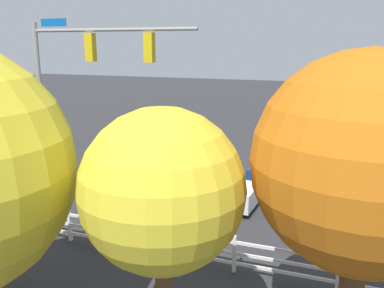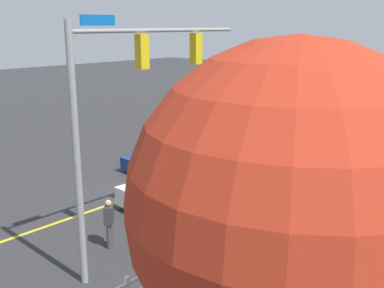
{
  "view_description": "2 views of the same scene",
  "coord_description": "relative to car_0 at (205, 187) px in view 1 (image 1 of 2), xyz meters",
  "views": [
    {
      "loc": [
        -4.3,
        17.35,
        6.59
      ],
      "look_at": [
        1.34,
        2.25,
        2.71
      ],
      "focal_mm": 39.14,
      "sensor_mm": 36.0,
      "label": 1
    },
    {
      "loc": [
        13.5,
        14.59,
        7.24
      ],
      "look_at": [
        0.44,
        2.46,
        2.58
      ],
      "focal_mm": 43.05,
      "sensor_mm": 36.0,
      "label": 2
    }
  ],
  "objects": [
    {
      "name": "car_0",
      "position": [
        0.0,
        0.0,
        0.0
      ],
      "size": [
        4.3,
        2.22,
        1.56
      ],
      "rotation": [
        0.0,
        0.0,
        3.09
      ],
      "color": "silver",
      "rests_on": "ground_plane"
    },
    {
      "name": "car_2",
      "position": [
        -3.57,
        -3.65,
        -0.08
      ],
      "size": [
        4.86,
        2.09,
        1.36
      ],
      "rotation": [
        0.0,
        0.0,
        6.24
      ],
      "color": "navy",
      "rests_on": "ground_plane"
    },
    {
      "name": "signal_assembly",
      "position": [
        4.18,
        2.56,
        4.47
      ],
      "size": [
        6.6,
        0.38,
        7.47
      ],
      "color": "gray",
      "rests_on": "ground_plane"
    },
    {
      "name": "tree_0",
      "position": [
        -5.64,
        7.84,
        3.74
      ],
      "size": [
        4.09,
        4.09,
        6.55
      ],
      "color": "brown",
      "rests_on": "ground_plane"
    },
    {
      "name": "pedestrian",
      "position": [
        4.12,
        1.39,
        0.19
      ],
      "size": [
        0.47,
        0.46,
        1.69
      ],
      "rotation": [
        0.0,
        0.0,
        2.28
      ],
      "color": "#3F3F42",
      "rests_on": "ground_plane"
    },
    {
      "name": "tree_4",
      "position": [
        -2.15,
        8.92,
        3.14
      ],
      "size": [
        3.17,
        3.17,
        5.49
      ],
      "color": "brown",
      "rests_on": "ground_plane"
    },
    {
      "name": "ground_plane",
      "position": [
        -0.97,
        -1.66,
        -0.74
      ],
      "size": [
        120.0,
        120.0,
        0.0
      ],
      "primitive_type": "plane",
      "color": "#2D2D30"
    },
    {
      "name": "white_rail_fence",
      "position": [
        -3.97,
        4.79,
        -0.14
      ],
      "size": [
        26.1,
        0.1,
        1.15
      ],
      "color": "white",
      "rests_on": "ground_plane"
    },
    {
      "name": "lane_center_stripe",
      "position": [
        -4.97,
        -1.66,
        -0.73
      ],
      "size": [
        28.0,
        0.16,
        0.01
      ],
      "primitive_type": "cube",
      "color": "gold",
      "rests_on": "ground_plane"
    }
  ]
}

